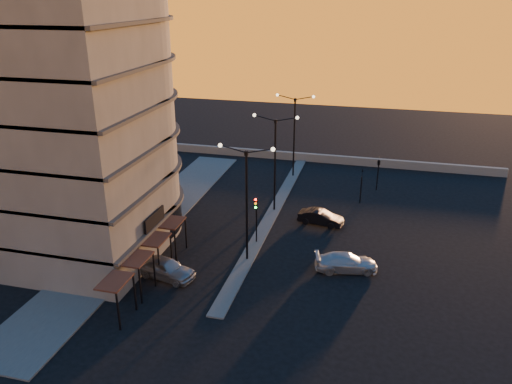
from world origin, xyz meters
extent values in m
plane|color=black|center=(0.00, 0.00, 0.00)|extent=(120.00, 120.00, 0.00)
cube|color=#50504D|center=(-10.50, 4.00, 0.06)|extent=(5.00, 40.00, 0.12)
cube|color=#50504D|center=(0.00, 10.00, 0.06)|extent=(1.20, 36.00, 0.12)
cube|color=slate|center=(2.00, 26.00, 0.50)|extent=(44.00, 0.50, 1.00)
cylinder|color=#66615A|center=(-14.00, 2.00, 12.50)|extent=(14.00, 14.00, 25.00)
cube|color=#66615A|center=(-14.00, -3.00, 12.50)|extent=(14.00, 10.00, 25.00)
cylinder|color=black|center=(-14.00, 2.00, 1.60)|extent=(14.16, 14.16, 2.40)
cube|color=black|center=(-6.80, -2.00, 3.60)|extent=(0.15, 3.20, 1.20)
cylinder|color=black|center=(0.00, 0.00, 4.50)|extent=(0.18, 0.18, 9.00)
cube|color=black|center=(0.00, 0.00, 8.90)|extent=(0.25, 0.25, 0.35)
sphere|color=#FFE5B2|center=(-2.00, 0.00, 9.35)|extent=(0.32, 0.32, 0.32)
sphere|color=#FFE5B2|center=(2.00, 0.00, 9.35)|extent=(0.32, 0.32, 0.32)
cylinder|color=black|center=(0.00, 10.00, 4.50)|extent=(0.18, 0.18, 9.00)
cube|color=black|center=(0.00, 10.00, 8.90)|extent=(0.25, 0.25, 0.35)
sphere|color=#FFE5B2|center=(-2.00, 10.00, 9.35)|extent=(0.32, 0.32, 0.32)
sphere|color=#FFE5B2|center=(2.00, 10.00, 9.35)|extent=(0.32, 0.32, 0.32)
cylinder|color=black|center=(0.00, 20.00, 4.50)|extent=(0.18, 0.18, 9.00)
cube|color=black|center=(0.00, 20.00, 8.90)|extent=(0.25, 0.25, 0.35)
sphere|color=#FFE5B2|center=(-2.00, 20.00, 9.35)|extent=(0.32, 0.32, 0.32)
sphere|color=#FFE5B2|center=(2.00, 20.00, 9.35)|extent=(0.32, 0.32, 0.32)
cylinder|color=black|center=(0.00, 3.00, 1.60)|extent=(0.12, 0.12, 3.20)
cube|color=black|center=(0.00, 2.82, 3.75)|extent=(0.28, 0.16, 1.00)
sphere|color=#FF0C05|center=(0.00, 2.72, 4.10)|extent=(0.20, 0.20, 0.20)
sphere|color=orange|center=(0.00, 2.72, 3.75)|extent=(0.20, 0.20, 0.20)
sphere|color=#0CFF26|center=(0.00, 2.72, 3.40)|extent=(0.20, 0.20, 0.20)
cylinder|color=black|center=(8.00, 14.00, 1.40)|extent=(0.12, 0.12, 2.80)
imported|color=black|center=(8.00, 14.00, 3.20)|extent=(0.13, 0.16, 0.80)
cylinder|color=black|center=(9.50, 18.00, 1.40)|extent=(0.12, 0.12, 2.80)
imported|color=black|center=(9.50, 18.00, 3.20)|extent=(0.42, 1.99, 0.80)
imported|color=#94979B|center=(-5.18, -4.07, 0.79)|extent=(4.92, 2.81, 1.58)
imported|color=black|center=(4.79, 7.99, 0.68)|extent=(4.30, 2.08, 1.36)
imported|color=#AFB2B7|center=(7.78, 0.32, 0.69)|extent=(5.07, 2.95, 1.38)
camera|label=1|loc=(9.42, -33.64, 19.89)|focal=35.00mm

